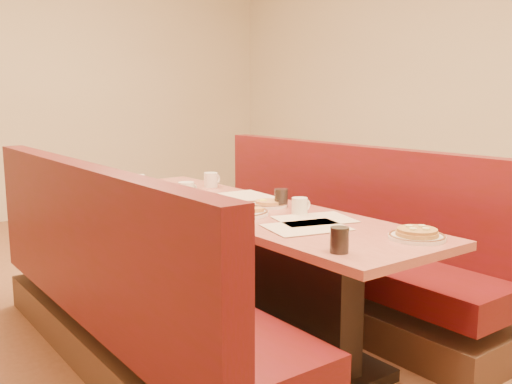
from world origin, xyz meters
TOP-DOWN VIEW (x-y plane):
  - ground at (0.00, 0.00)m, footprint 8.00×8.00m
  - diner_table at (0.00, 0.00)m, footprint 0.70×2.50m
  - booth_left at (-0.73, 0.00)m, footprint 0.55×2.50m
  - booth_right at (0.73, 0.00)m, footprint 0.55×2.50m
  - placemat_near_left at (-0.06, -0.63)m, footprint 0.42×0.35m
  - placemat_near_right at (0.08, -0.52)m, footprint 0.43×0.37m
  - placemat_far_left at (-0.09, 0.35)m, footprint 0.41×0.36m
  - placemat_far_right at (0.12, 0.25)m, footprint 0.48×0.38m
  - pancake_plate at (0.18, -1.07)m, footprint 0.25×0.25m
  - eggs_plate at (-0.14, -0.20)m, footprint 0.29×0.29m
  - extra_plate_mid at (0.12, -0.10)m, footprint 0.21×0.21m
  - extra_plate_far at (-0.07, 0.83)m, footprint 0.19×0.19m
  - coffee_mug_a at (0.12, -0.37)m, footprint 0.12×0.08m
  - coffee_mug_b at (-0.13, 0.37)m, footprint 0.14×0.10m
  - coffee_mug_c at (0.24, 0.68)m, footprint 0.13×0.09m
  - coffee_mug_d at (-0.14, 0.99)m, footprint 0.11×0.08m
  - soda_tumbler_near at (-0.25, -1.02)m, footprint 0.08×0.08m
  - soda_tumbler_mid at (0.17, -0.16)m, footprint 0.07×0.07m

SIDE VIEW (x-z plane):
  - ground at x=0.00m, z-range 0.00..0.00m
  - booth_left at x=-0.73m, z-range -0.16..0.89m
  - booth_right at x=0.73m, z-range -0.16..0.89m
  - diner_table at x=0.00m, z-range 0.00..0.75m
  - placemat_near_left at x=-0.06m, z-range 0.75..0.76m
  - placemat_near_right at x=0.08m, z-range 0.75..0.76m
  - placemat_far_left at x=-0.09m, z-range 0.75..0.76m
  - placemat_far_right at x=0.12m, z-range 0.75..0.76m
  - extra_plate_far at x=-0.07m, z-range 0.74..0.78m
  - extra_plate_mid at x=0.12m, z-range 0.74..0.79m
  - eggs_plate at x=-0.14m, z-range 0.74..0.80m
  - pancake_plate at x=0.18m, z-range 0.74..0.80m
  - coffee_mug_d at x=-0.14m, z-range 0.75..0.83m
  - coffee_mug_a at x=0.12m, z-range 0.75..0.84m
  - soda_tumbler_mid at x=0.17m, z-range 0.75..0.85m
  - coffee_mug_c at x=0.24m, z-range 0.75..0.85m
  - soda_tumbler_near at x=-0.25m, z-range 0.75..0.85m
  - coffee_mug_b at x=-0.13m, z-range 0.75..0.85m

